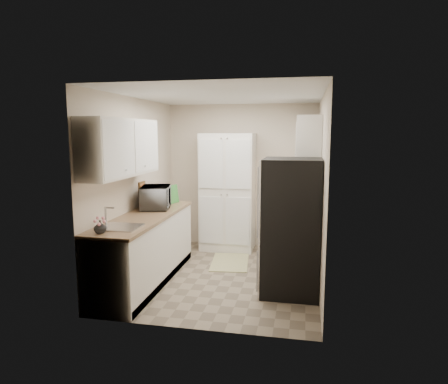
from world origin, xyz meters
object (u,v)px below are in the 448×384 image
Objects in this scene: electric_range at (295,239)px; refrigerator at (291,227)px; wine_bottle at (161,195)px; toaster_oven at (304,194)px; microwave at (156,197)px; pantry_cabinet at (228,192)px.

electric_range is 0.66× the size of refrigerator.
electric_range is at bearing -2.87° from wine_bottle.
toaster_oven is (0.15, 1.72, 0.16)m from refrigerator.
microwave is (-1.99, -0.32, 0.60)m from electric_range.
electric_range is at bearing -98.75° from toaster_oven.
toaster_oven is at bearing 20.41° from wine_bottle.
electric_range is 4.24× the size of wine_bottle.
pantry_cabinet is at bearing 123.46° from refrigerator.
toaster_oven is (2.11, 1.24, -0.07)m from microwave.
wine_bottle is (-2.08, 0.10, 0.58)m from electric_range.
refrigerator is 1.73m from toaster_oven.
wine_bottle is (-0.90, -0.82, 0.05)m from pantry_cabinet.
microwave is 2.45m from toaster_oven.
pantry_cabinet is at bearing 141.78° from electric_range.
pantry_cabinet is at bearing -48.13° from microwave.
pantry_cabinet is 3.42× the size of microwave.
wine_bottle is at bearing -137.70° from pantry_cabinet.
electric_range is at bearing -95.65° from microwave.
microwave reaches higher than toaster_oven.
pantry_cabinet is 1.22m from wine_bottle.
pantry_cabinet reaches higher than wine_bottle.
pantry_cabinet is 2.07m from refrigerator.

